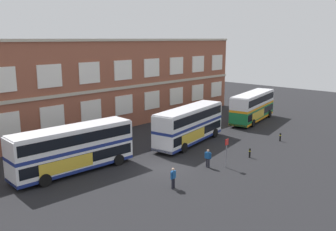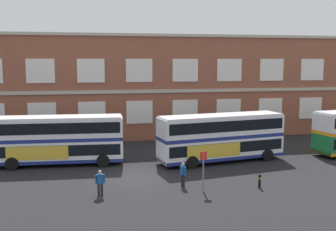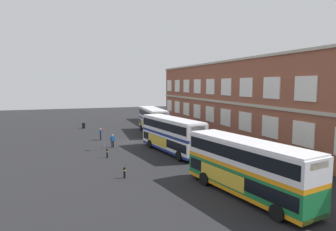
{
  "view_description": "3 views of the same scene",
  "coord_description": "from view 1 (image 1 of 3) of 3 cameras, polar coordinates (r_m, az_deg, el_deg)",
  "views": [
    {
      "loc": [
        -22.18,
        -21.57,
        11.53
      ],
      "look_at": [
        3.21,
        2.36,
        4.07
      ],
      "focal_mm": 38.58,
      "sensor_mm": 36.0,
      "label": 1
    },
    {
      "loc": [
        -3.22,
        -29.14,
        8.6
      ],
      "look_at": [
        3.25,
        3.61,
        4.11
      ],
      "focal_mm": 43.3,
      "sensor_mm": 36.0,
      "label": 2
    },
    {
      "loc": [
        40.13,
        -8.0,
        8.11
      ],
      "look_at": [
        2.85,
        4.73,
        3.82
      ],
      "focal_mm": 31.44,
      "sensor_mm": 36.0,
      "label": 3
    }
  ],
  "objects": [
    {
      "name": "ground_plane",
      "position": [
        34.36,
        -3.26,
        -7.55
      ],
      "size": [
        120.0,
        120.0,
        0.0
      ],
      "primitive_type": "plane",
      "color": "black"
    },
    {
      "name": "brick_terminal_building",
      "position": [
        46.82,
        -15.0,
        4.39
      ],
      "size": [
        55.55,
        8.19,
        11.5
      ],
      "color": "brown",
      "rests_on": "ground"
    },
    {
      "name": "double_decker_near",
      "position": [
        32.58,
        -14.73,
        -5.07
      ],
      "size": [
        11.13,
        3.33,
        4.07
      ],
      "color": "silver",
      "rests_on": "ground"
    },
    {
      "name": "double_decker_middle",
      "position": [
        40.24,
        3.42,
        -1.43
      ],
      "size": [
        11.28,
        4.39,
        4.07
      ],
      "color": "silver",
      "rests_on": "ground"
    },
    {
      "name": "double_decker_far",
      "position": [
        52.31,
        13.26,
        1.42
      ],
      "size": [
        11.29,
        4.57,
        4.07
      ],
      "color": "#197038",
      "rests_on": "ground"
    },
    {
      "name": "waiting_passenger",
      "position": [
        28.54,
        0.83,
        -9.73
      ],
      "size": [
        0.64,
        0.29,
        1.7
      ],
      "color": "black",
      "rests_on": "ground"
    },
    {
      "name": "second_passenger",
      "position": [
        33.19,
        6.32,
        -6.62
      ],
      "size": [
        0.35,
        0.63,
        1.7
      ],
      "color": "black",
      "rests_on": "ground"
    },
    {
      "name": "bus_stand_flag",
      "position": [
        33.13,
        9.21,
        -5.46
      ],
      "size": [
        0.44,
        0.1,
        2.7
      ],
      "color": "slate",
      "rests_on": "ground"
    },
    {
      "name": "safety_bollard_west",
      "position": [
        43.3,
        17.31,
        -3.25
      ],
      "size": [
        0.19,
        0.19,
        0.95
      ],
      "color": "black",
      "rests_on": "ground"
    },
    {
      "name": "safety_bollard_east",
      "position": [
        36.65,
        12.79,
        -5.76
      ],
      "size": [
        0.19,
        0.19,
        0.95
      ],
      "color": "black",
      "rests_on": "ground"
    }
  ]
}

